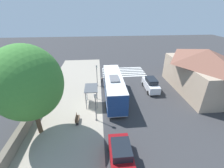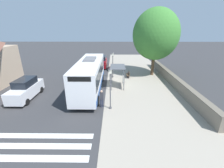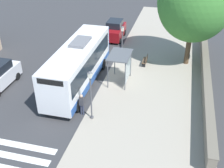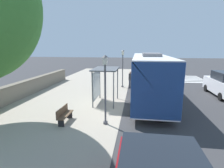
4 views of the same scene
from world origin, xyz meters
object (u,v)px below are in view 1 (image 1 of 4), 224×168
bench (77,119)px  parked_car_far_lane (151,84)px  pedestrian (102,81)px  street_lamp_near (96,105)px  bus_shelter (90,91)px  street_lamp_far (97,74)px  bus (114,87)px  parked_car_behind_bus (121,154)px  shade_tree (27,83)px

bench → parked_car_far_lane: 13.34m
pedestrian → street_lamp_near: street_lamp_near is taller
bench → street_lamp_near: size_ratio=0.39×
parked_car_far_lane → bench: bearing=-148.0°
bus_shelter → street_lamp_far: 5.54m
bench → street_lamp_far: 9.71m
bench → street_lamp_near: (2.30, 0.10, 1.77)m
bus → parked_car_behind_bus: (-0.47, -10.73, -0.90)m
shade_tree → parked_car_behind_bus: shade_tree is taller
street_lamp_near → parked_car_behind_bus: (2.13, -5.83, -1.22)m
pedestrian → street_lamp_far: 1.55m
shade_tree → bench: bearing=18.2°
street_lamp_far → parked_car_behind_bus: size_ratio=0.96×
street_lamp_near → street_lamp_far: street_lamp_far is taller
pedestrian → bench: size_ratio=1.17×
shade_tree → street_lamp_far: bearing=59.0°
bus_shelter → bench: bearing=-112.1°
bus → parked_car_behind_bus: bus is taller
bus_shelter → street_lamp_far: bearing=80.2°
bench → parked_car_behind_bus: bearing=-52.3°
parked_car_behind_bus → parked_car_far_lane: size_ratio=0.86×
bench → shade_tree: bearing=-161.8°
street_lamp_near → street_lamp_far: bearing=89.0°
parked_car_behind_bus → bench: bearing=127.7°
street_lamp_far → bench: bearing=-105.0°
street_lamp_near → pedestrian: bearing=83.7°
street_lamp_near → parked_car_behind_bus: size_ratio=0.93×
street_lamp_near → parked_car_far_lane: size_ratio=0.80×
street_lamp_far → parked_car_behind_bus: street_lamp_far is taller
parked_car_behind_bus → pedestrian: bearing=94.5°
street_lamp_near → shade_tree: 7.33m
pedestrian → parked_car_behind_bus: bearing=-85.5°
street_lamp_far → bus: bearing=-59.9°
street_lamp_far → shade_tree: 12.77m
pedestrian → bench: (-3.28, -8.94, -0.55)m
bench → bus: bearing=45.6°
bus_shelter → street_lamp_near: size_ratio=0.72×
street_lamp_near → street_lamp_far: size_ratio=0.97×
bus_shelter → bench: (-1.52, -3.76, -1.69)m
parked_car_far_lane → pedestrian: bearing=166.8°
bench → street_lamp_far: bearing=75.0°
shade_tree → parked_car_far_lane: (15.14, 8.32, -5.01)m
bus → street_lamp_far: bearing=120.1°
bus_shelter → pedestrian: bearing=71.3°
pedestrian → street_lamp_far: size_ratio=0.45×
bus → pedestrian: size_ratio=5.95×
parked_car_far_lane → shade_tree: bearing=-151.2°
bus_shelter → street_lamp_near: bearing=-78.1°
bench → street_lamp_far: street_lamp_far is taller
pedestrian → bus_shelter: bearing=-108.7°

